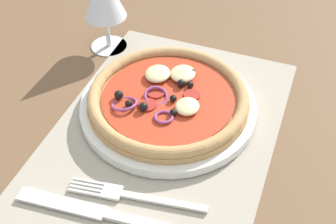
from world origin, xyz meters
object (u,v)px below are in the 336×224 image
at_px(pizza, 168,98).
at_px(fork, 130,195).
at_px(plate, 168,107).
at_px(knife, 91,211).

height_order(pizza, fork, pizza).
distance_m(plate, knife, 0.21).
height_order(plate, knife, plate).
relative_size(pizza, fork, 1.34).
bearing_deg(fork, pizza, -94.44).
bearing_deg(plate, fork, -176.55).
xyz_separation_m(pizza, knife, (-0.21, 0.02, -0.02)).
bearing_deg(knife, fork, -137.63).
relative_size(pizza, knife, 1.20).
distance_m(fork, knife, 0.05).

